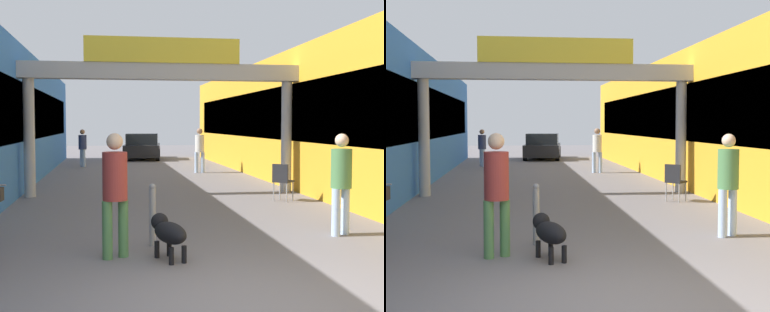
% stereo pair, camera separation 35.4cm
% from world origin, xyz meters
% --- Properties ---
extents(ground_plane, '(80.00, 80.00, 0.00)m').
position_xyz_m(ground_plane, '(0.00, 0.00, 0.00)').
color(ground_plane, slate).
extents(storefront_right, '(3.00, 26.00, 3.91)m').
position_xyz_m(storefront_right, '(5.09, 11.00, 1.96)').
color(storefront_right, gold).
rests_on(storefront_right, ground_plane).
extents(arcade_sign_gateway, '(7.40, 0.47, 4.03)m').
position_xyz_m(arcade_sign_gateway, '(0.00, 8.77, 2.86)').
color(arcade_sign_gateway, '#B2B2B2').
rests_on(arcade_sign_gateway, ground_plane).
extents(pedestrian_with_dog, '(0.45, 0.45, 1.72)m').
position_xyz_m(pedestrian_with_dog, '(-1.31, 2.30, 0.99)').
color(pedestrian_with_dog, '#4C7F47').
rests_on(pedestrian_with_dog, ground_plane).
extents(pedestrian_companion, '(0.46, 0.46, 1.68)m').
position_xyz_m(pedestrian_companion, '(2.39, 3.24, 0.96)').
color(pedestrian_companion, '#A5BFE0').
rests_on(pedestrian_companion, ground_plane).
extents(pedestrian_carrying_crate, '(0.40, 0.39, 1.67)m').
position_xyz_m(pedestrian_carrying_crate, '(1.98, 14.65, 0.95)').
color(pedestrian_carrying_crate, '#A5BFE0').
rests_on(pedestrian_carrying_crate, ground_plane).
extents(pedestrian_elderly_walking, '(0.45, 0.45, 1.60)m').
position_xyz_m(pedestrian_elderly_walking, '(-2.48, 18.15, 0.91)').
color(pedestrian_elderly_walking, '#A5BFE0').
rests_on(pedestrian_elderly_walking, ground_plane).
extents(dog_on_leash, '(0.55, 0.85, 0.60)m').
position_xyz_m(dog_on_leash, '(-0.60, 2.12, 0.38)').
color(dog_on_leash, black).
rests_on(dog_on_leash, ground_plane).
extents(bollard_post_metal, '(0.10, 0.10, 0.94)m').
position_xyz_m(bollard_post_metal, '(-0.74, 2.98, 0.48)').
color(bollard_post_metal, gray).
rests_on(bollard_post_metal, ground_plane).
extents(cafe_chair_black_nearer, '(0.57, 0.57, 0.89)m').
position_xyz_m(cafe_chair_black_nearer, '(2.68, 7.12, 0.54)').
color(cafe_chair_black_nearer, gray).
rests_on(cafe_chair_black_nearer, ground_plane).
extents(parked_car_black, '(2.16, 4.16, 1.33)m').
position_xyz_m(parked_car_black, '(0.35, 22.67, 0.64)').
color(parked_car_black, black).
rests_on(parked_car_black, ground_plane).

